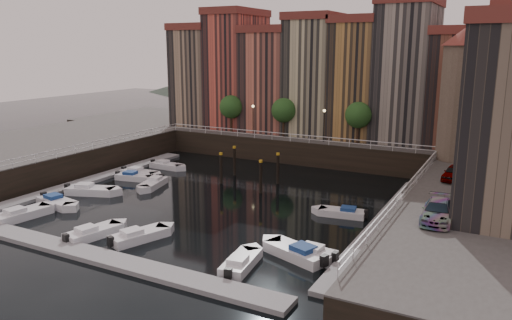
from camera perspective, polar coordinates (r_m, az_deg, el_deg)
The scene contains 30 objects.
ground at distance 50.21m, azimuth -3.67°, elevation -4.21°, with size 200.00×200.00×0.00m, color black.
quay_far at distance 72.62m, azimuth 7.16°, elevation 2.25°, with size 80.00×20.00×3.00m, color black.
quay_left at distance 67.29m, azimuth -25.38°, elevation 0.26°, with size 20.00×36.00×3.00m, color black.
dock_left at distance 59.34m, azimuth -17.63°, elevation -1.95°, with size 2.00×28.00×0.35m, color gray.
dock_right at distance 43.29m, azimuth 14.30°, elevation -7.17°, with size 2.00×28.00×0.35m, color gray.
dock_near at distance 37.68m, azimuth -17.63°, elevation -10.45°, with size 30.00×2.00×0.35m, color gray.
mountains at distance 152.75m, azimuth 19.45°, elevation 9.54°, with size 145.00×100.00×18.00m.
far_terrace at distance 68.05m, azimuth 9.25°, elevation 9.50°, with size 48.70×10.30×17.50m.
corner_tower at distance 55.69m, azimuth 22.64°, elevation 7.22°, with size 5.20×5.20×13.80m.
promenade_trees at distance 65.23m, azimuth 3.71°, elevation 5.65°, with size 21.20×3.20×5.20m.
street_lamps at distance 64.28m, azimuth 3.60°, elevation 4.93°, with size 10.36×0.36×4.18m.
railings at distance 53.35m, azimuth -0.97°, elevation 1.03°, with size 36.08×34.04×0.52m.
gangway at distance 52.98m, azimuth 18.25°, elevation -1.78°, with size 2.78×8.32×3.73m.
mooring_pilings at distance 54.45m, azimuth -0.91°, elevation -1.03°, with size 6.42×5.33×3.78m.
boat_left_0 at distance 50.80m, azimuth -21.84°, elevation -4.49°, with size 4.98×2.55×1.12m.
boat_left_1 at distance 53.62m, azimuth -18.47°, elevation -3.31°, with size 5.29×3.44×1.19m.
boat_left_2 at distance 57.92m, azimuth -13.77°, elevation -1.89°, with size 4.63×2.41×1.04m.
boat_left_3 at distance 59.47m, azimuth -13.25°, elevation -1.46°, with size 4.79×1.82×1.10m.
boat_left_4 at distance 62.63m, azimuth -10.25°, elevation -0.63°, with size 4.55×1.74×1.04m.
boat_right_0 at distance 36.09m, azimuth 4.75°, elevation -10.51°, with size 5.35×3.45×1.21m.
boat_right_1 at distance 36.27m, azimuth 5.69°, elevation -10.46°, with size 4.93×2.13×1.12m.
boat_right_2 at distance 45.05m, azimuth 9.93°, elevation -5.95°, with size 4.37×2.13×0.98m.
boat_near_0 at distance 48.33m, azimuth -25.23°, elevation -5.64°, with size 2.48×5.19×1.17m.
boat_near_1 at distance 41.71m, azimuth -18.19°, elevation -7.91°, with size 2.65×4.91×1.10m.
boat_near_2 at distance 40.07m, azimuth -13.33°, elevation -8.45°, with size 3.21×4.99×1.12m.
boat_near_3 at distance 34.55m, azimuth -1.79°, elevation -11.67°, with size 2.23×4.65×1.04m.
car_a at distance 47.61m, azimuth 21.73°, elevation -1.48°, with size 1.58×3.93×1.34m, color gray.
car_b at distance 48.56m, azimuth 22.80°, elevation -1.32°, with size 1.40×4.01×1.32m, color gray.
car_c at distance 36.15m, azimuth 20.04°, elevation -5.64°, with size 1.98×4.86×1.41m, color gray.
boat_extra_892 at distance 54.68m, azimuth -11.65°, elevation -2.65°, with size 2.64×4.70×1.05m.
Camera 1 is at (25.42, -40.75, 14.65)m, focal length 35.00 mm.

